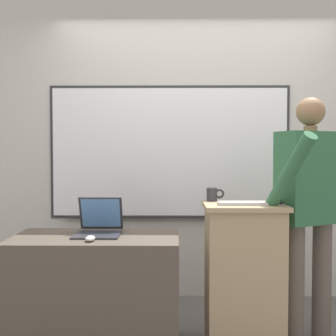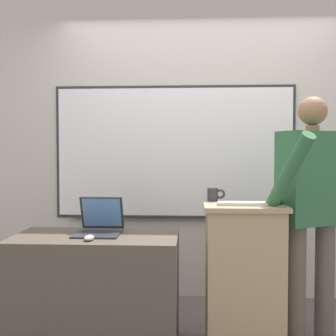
% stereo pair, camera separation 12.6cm
% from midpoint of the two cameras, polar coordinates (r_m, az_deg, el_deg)
% --- Properties ---
extents(back_wall, '(6.40, 0.17, 2.81)m').
position_cam_midpoint_polar(back_wall, '(3.84, 5.33, 3.53)').
color(back_wall, beige).
rests_on(back_wall, ground_plane).
extents(lectern_podium, '(0.53, 0.44, 0.97)m').
position_cam_midpoint_polar(lectern_podium, '(2.93, 11.45, -14.17)').
color(lectern_podium, tan).
rests_on(lectern_podium, ground_plane).
extents(side_desk, '(1.09, 0.57, 0.76)m').
position_cam_midpoint_polar(side_desk, '(2.95, -8.48, -16.26)').
color(side_desk, '#4C4238').
rests_on(side_desk, ground_plane).
extents(person_presenter, '(0.62, 0.70, 1.68)m').
position_cam_midpoint_polar(person_presenter, '(3.00, 20.05, -4.36)').
color(person_presenter, brown).
rests_on(person_presenter, ground_plane).
extents(laptop, '(0.30, 0.34, 0.24)m').
position_cam_midpoint_polar(laptop, '(2.92, -8.00, -7.27)').
color(laptop, '#28282D').
rests_on(laptop, side_desk).
extents(wireless_keyboard, '(0.41, 0.11, 0.02)m').
position_cam_midpoint_polar(wireless_keyboard, '(2.79, 12.25, -4.74)').
color(wireless_keyboard, silver).
rests_on(wireless_keyboard, lectern_podium).
extents(computer_mouse_by_laptop, '(0.06, 0.10, 0.03)m').
position_cam_midpoint_polar(computer_mouse_by_laptop, '(2.69, -9.31, -9.31)').
color(computer_mouse_by_laptop, silver).
rests_on(computer_mouse_by_laptop, side_desk).
extents(computer_mouse_by_keyboard, '(0.06, 0.10, 0.03)m').
position_cam_midpoint_polar(computer_mouse_by_keyboard, '(2.81, 16.11, -4.58)').
color(computer_mouse_by_keyboard, black).
rests_on(computer_mouse_by_keyboard, lectern_podium).
extents(coffee_mug, '(0.12, 0.07, 0.09)m').
position_cam_midpoint_polar(coffee_mug, '(2.96, 7.41, -3.58)').
color(coffee_mug, '#333338').
rests_on(coffee_mug, lectern_podium).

